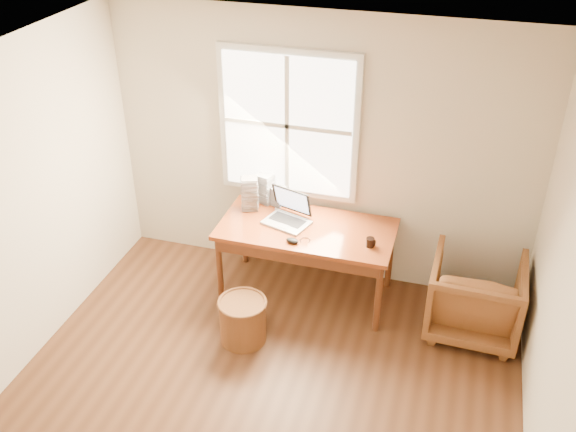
# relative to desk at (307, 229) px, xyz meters

# --- Properties ---
(room_shell) EXTENTS (4.04, 4.54, 2.64)m
(room_shell) POSITION_rel_desk_xyz_m (-0.02, -1.64, 0.59)
(room_shell) COLOR #55311D
(room_shell) RESTS_ON ground
(desk) EXTENTS (1.60, 0.80, 0.04)m
(desk) POSITION_rel_desk_xyz_m (0.00, 0.00, 0.00)
(desk) COLOR brown
(desk) RESTS_ON room_shell
(armchair) EXTENTS (0.80, 0.82, 0.73)m
(armchair) POSITION_rel_desk_xyz_m (1.55, -0.08, -0.37)
(armchair) COLOR brown
(armchair) RESTS_ON room_shell
(wicker_stool) EXTENTS (0.53, 0.53, 0.40)m
(wicker_stool) POSITION_rel_desk_xyz_m (-0.36, -0.78, -0.53)
(wicker_stool) COLOR brown
(wicker_stool) RESTS_ON room_shell
(laptop) EXTENTS (0.46, 0.48, 0.27)m
(laptop) POSITION_rel_desk_xyz_m (-0.20, 0.01, 0.16)
(laptop) COLOR #B3B6BA
(laptop) RESTS_ON desk
(mouse) EXTENTS (0.13, 0.09, 0.04)m
(mouse) POSITION_rel_desk_xyz_m (-0.06, -0.28, 0.04)
(mouse) COLOR black
(mouse) RESTS_ON desk
(coffee_mug) EXTENTS (0.09, 0.09, 0.08)m
(coffee_mug) POSITION_rel_desk_xyz_m (0.61, -0.14, 0.06)
(coffee_mug) COLOR black
(coffee_mug) RESTS_ON desk
(cd_stack_a) EXTENTS (0.19, 0.18, 0.30)m
(cd_stack_a) POSITION_rel_desk_xyz_m (-0.51, 0.34, 0.17)
(cd_stack_a) COLOR #B8BDC4
(cd_stack_a) RESTS_ON desk
(cd_stack_b) EXTENTS (0.17, 0.16, 0.22)m
(cd_stack_b) POSITION_rel_desk_xyz_m (-0.60, 0.17, 0.13)
(cd_stack_b) COLOR #26262B
(cd_stack_b) RESTS_ON desk
(cd_stack_c) EXTENTS (0.18, 0.17, 0.33)m
(cd_stack_c) POSITION_rel_desk_xyz_m (-0.61, 0.17, 0.19)
(cd_stack_c) COLOR #A5A4B2
(cd_stack_c) RESTS_ON desk
(cd_stack_d) EXTENTS (0.19, 0.18, 0.19)m
(cd_stack_d) POSITION_rel_desk_xyz_m (-0.38, 0.34, 0.12)
(cd_stack_d) COLOR #B4B8C0
(cd_stack_d) RESTS_ON desk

